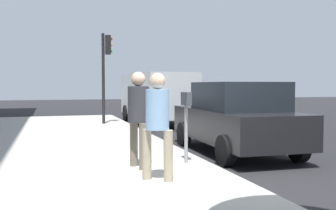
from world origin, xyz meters
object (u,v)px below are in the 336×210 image
(traffic_signal, at_px, (106,63))
(parking_meter, at_px, (186,112))
(parked_sedan_near, at_px, (236,117))
(parked_van_far, at_px, (156,95))
(pedestrian_at_meter, at_px, (138,111))
(pedestrian_bystander, at_px, (157,118))

(traffic_signal, bearing_deg, parking_meter, -177.15)
(parked_sedan_near, relative_size, parked_van_far, 0.85)
(parking_meter, bearing_deg, pedestrian_at_meter, 99.85)
(parking_meter, height_order, parked_van_far, parked_van_far)
(pedestrian_bystander, height_order, traffic_signal, traffic_signal)
(parked_van_far, bearing_deg, parking_meter, 168.56)
(parking_meter, distance_m, pedestrian_at_meter, 1.03)
(parking_meter, xyz_separation_m, pedestrian_at_meter, (-0.18, 1.01, 0.05))
(parked_sedan_near, bearing_deg, pedestrian_bystander, 134.37)
(parking_meter, distance_m, pedestrian_bystander, 1.53)
(parking_meter, height_order, pedestrian_at_meter, pedestrian_at_meter)
(pedestrian_at_meter, bearing_deg, parked_sedan_near, 16.04)
(pedestrian_bystander, height_order, parked_sedan_near, pedestrian_bystander)
(pedestrian_bystander, bearing_deg, parked_van_far, 24.48)
(parked_sedan_near, height_order, traffic_signal, traffic_signal)
(pedestrian_at_meter, xyz_separation_m, parked_van_far, (9.19, -2.83, 0.04))
(pedestrian_at_meter, relative_size, parked_sedan_near, 0.40)
(pedestrian_bystander, bearing_deg, traffic_signal, 36.54)
(parked_sedan_near, xyz_separation_m, traffic_signal, (7.00, 2.24, 1.68))
(pedestrian_at_meter, bearing_deg, traffic_signal, 71.98)
(pedestrian_at_meter, bearing_deg, parked_van_far, 58.74)
(parking_meter, distance_m, parked_van_far, 9.19)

